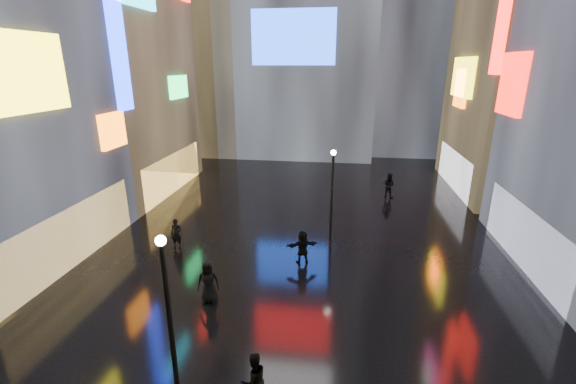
# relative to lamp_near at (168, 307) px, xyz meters

# --- Properties ---
(ground) EXTENTS (140.00, 140.00, 0.00)m
(ground) POSITION_rel_lamp_near_xyz_m (2.82, 12.77, -2.94)
(ground) COLOR black
(ground) RESTS_ON ground
(building_left_far) EXTENTS (10.28, 12.00, 22.00)m
(building_left_far) POSITION_rel_lamp_near_xyz_m (-13.16, 18.77, 8.04)
(building_left_far) COLOR black
(building_left_far) RESTS_ON ground
(tower_flank_left) EXTENTS (10.00, 10.00, 26.00)m
(tower_flank_left) POSITION_rel_lamp_near_xyz_m (-11.18, 34.77, 10.06)
(tower_flank_left) COLOR black
(tower_flank_left) RESTS_ON ground
(lamp_near) EXTENTS (0.30, 0.30, 5.20)m
(lamp_near) POSITION_rel_lamp_near_xyz_m (0.00, 0.00, 0.00)
(lamp_near) COLOR black
(lamp_near) RESTS_ON ground
(lamp_far) EXTENTS (0.30, 0.30, 5.20)m
(lamp_far) POSITION_rel_lamp_near_xyz_m (4.34, 11.67, 0.00)
(lamp_far) COLOR black
(lamp_far) RESTS_ON ground
(pedestrian_1) EXTENTS (1.05, 1.01, 1.71)m
(pedestrian_1) POSITION_rel_lamp_near_xyz_m (2.51, -0.20, -2.09)
(pedestrian_1) COLOR black
(pedestrian_1) RESTS_ON ground
(pedestrian_4) EXTENTS (1.02, 0.77, 1.88)m
(pedestrian_4) POSITION_rel_lamp_near_xyz_m (-0.53, 4.59, -2.00)
(pedestrian_4) COLOR black
(pedestrian_4) RESTS_ON ground
(pedestrian_5) EXTENTS (1.69, 1.05, 1.74)m
(pedestrian_5) POSITION_rel_lamp_near_xyz_m (3.04, 8.49, -2.08)
(pedestrian_5) COLOR black
(pedestrian_5) RESTS_ON ground
(pedestrian_6) EXTENTS (0.66, 0.48, 1.67)m
(pedestrian_6) POSITION_rel_lamp_near_xyz_m (-3.94, 9.19, -2.11)
(pedestrian_6) COLOR black
(pedestrian_6) RESTS_ON ground
(pedestrian_7) EXTENTS (1.13, 1.06, 1.84)m
(pedestrian_7) POSITION_rel_lamp_near_xyz_m (8.42, 19.60, -2.02)
(pedestrian_7) COLOR black
(pedestrian_7) RESTS_ON ground
(umbrella_2) EXTENTS (1.23, 1.24, 0.90)m
(umbrella_2) POSITION_rel_lamp_near_xyz_m (-0.53, 4.59, -0.62)
(umbrella_2) COLOR black
(umbrella_2) RESTS_ON pedestrian_4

